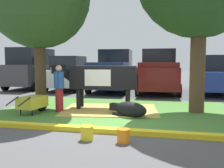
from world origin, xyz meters
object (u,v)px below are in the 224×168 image
Objects in this scene: bucket_yellow at (87,132)px; sedan_silver at (69,73)px; person_handler at (59,87)px; suv_dark_grey at (32,68)px; pickup_truck_maroon at (158,72)px; sedan_blue at (214,75)px; bucket_orange at (123,135)px; pickup_truck_black at (113,72)px; calf_lying at (129,109)px; cow_holstein at (101,78)px; wheelbarrow at (33,102)px.

sedan_silver reaches higher than bucket_yellow.
person_handler is 8.29m from suv_dark_grey.
pickup_truck_maroon is 2.88m from sedan_blue.
bucket_yellow is 1.03× the size of bucket_orange.
bucket_yellow is at bearing -81.10° from pickup_truck_black.
sedan_silver is at bearing 118.46° from bucket_orange.
suv_dark_grey reaches higher than sedan_blue.
suv_dark_grey reaches higher than pickup_truck_maroon.
sedan_blue is (3.46, 6.54, 0.75)m from calf_lying.
pickup_truck_maroon is at bearing 72.69° from cow_holstein.
sedan_blue is at bearing -4.30° from pickup_truck_black.
cow_holstein is at bearing 32.92° from person_handler.
sedan_blue is (3.21, 8.98, 0.83)m from bucket_orange.
sedan_blue reaches higher than wheelbarrow.
bucket_orange is (1.45, -3.53, -0.97)m from cow_holstein.
pickup_truck_maroon is at bearing 62.38° from wheelbarrow.
bucket_yellow is 11.62m from suv_dark_grey.
suv_dark_grey reaches higher than cow_holstein.
calf_lying is 10.15m from suv_dark_grey.
pickup_truck_black is at bearing 4.88° from sedan_silver.
wheelbarrow is 0.30× the size of pickup_truck_maroon.
wheelbarrow is 0.36× the size of sedan_blue.
pickup_truck_black is at bearing -0.38° from suv_dark_grey.
wheelbarrow is 3.36m from bucket_yellow.
pickup_truck_maroon is at bearing -1.15° from suv_dark_grey.
person_handler is 5.10× the size of bucket_yellow.
sedan_blue is at bearing 62.14° from calf_lying.
sedan_silver reaches higher than cow_holstein.
suv_dark_grey is (-7.54, 9.43, 1.11)m from bucket_orange.
calf_lying is at bearing -54.92° from sedan_silver.
bucket_yellow is (2.55, -2.18, -0.22)m from wheelbarrow.
sedan_silver is at bearing 178.72° from sedan_blue.
bucket_yellow is 9.85m from sedan_blue.
cow_holstein is 1.99× the size of person_handler.
pickup_truck_maroon reaches higher than sedan_blue.
calf_lying is at bearing -73.75° from pickup_truck_black.
calf_lying is 4.37× the size of bucket_orange.
bucket_yellow is (1.87, -2.70, -0.68)m from person_handler.
suv_dark_grey is (-4.18, 7.22, 0.88)m from wheelbarrow.
wheelbarrow is at bearing 139.54° from bucket_yellow.
suv_dark_grey reaches higher than sedan_silver.
person_handler is 0.29× the size of pickup_truck_black.
person_handler is at bearing -54.03° from suv_dark_grey.
suv_dark_grey reaches higher than wheelbarrow.
bucket_yellow reaches higher than bucket_orange.
wheelbarrow is 9.45m from sedan_blue.
cow_holstein reaches higher than bucket_yellow.
sedan_silver is 1.00× the size of sedan_blue.
suv_dark_grey is at bearing 136.23° from calf_lying.
cow_holstein is 1.84m from calf_lying.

